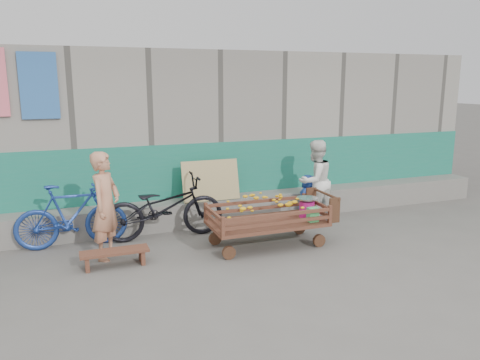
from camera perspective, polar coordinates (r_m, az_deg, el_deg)
name	(u,v)px	position (r m, az deg, el deg)	size (l,w,h in m)	color
ground	(240,276)	(6.16, 0.05, -11.65)	(80.00, 80.00, 0.00)	#5C5853
building_wall	(169,132)	(9.59, -8.62, 5.84)	(12.00, 3.50, 3.00)	gray
banana_cart	(265,211)	(7.06, 3.09, -3.82)	(1.91, 0.87, 0.81)	brown
bench	(115,254)	(6.64, -15.03, -8.77)	(0.91, 0.27, 0.23)	brown
vendor_man	(106,206)	(6.80, -16.04, -3.02)	(0.56, 0.37, 1.53)	tan
woman	(315,181)	(8.41, 9.13, -0.11)	(0.71, 0.55, 1.46)	white
child	(308,198)	(8.45, 8.28, -2.17)	(0.41, 0.27, 0.84)	#1F3F99
bicycle_dark	(164,207)	(7.53, -9.30, -3.32)	(0.67, 1.92, 1.01)	black
bicycle_blue	(71,216)	(7.48, -19.85, -4.12)	(0.46, 1.63, 0.98)	#203F95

